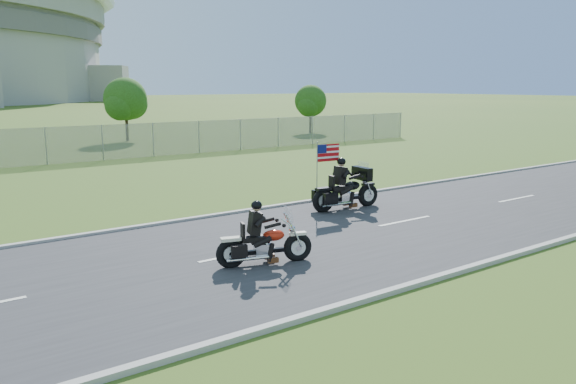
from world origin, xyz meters
TOP-DOWN VIEW (x-y plane):
  - ground at (0.00, 0.00)m, footprint 420.00×420.00m
  - road at (0.00, 0.00)m, footprint 120.00×8.00m
  - curb_north at (0.00, 4.05)m, footprint 120.00×0.18m
  - curb_south at (0.00, -4.05)m, footprint 120.00×0.18m
  - tree_fence_near at (6.04, 30.04)m, footprint 3.52×3.28m
  - tree_fence_far at (22.04, 28.03)m, footprint 3.08×2.87m
  - motorcycle_lead at (-1.89, -0.99)m, footprint 2.30×1.02m
  - motorcycle_follow at (3.68, 2.42)m, footprint 2.71×0.90m

SIDE VIEW (x-z plane):
  - ground at x=0.00m, z-range 0.00..0.00m
  - road at x=0.00m, z-range 0.00..0.04m
  - curb_north at x=0.00m, z-range -0.01..0.11m
  - curb_south at x=0.00m, z-range -0.01..0.11m
  - motorcycle_lead at x=-1.89m, z-range -0.29..1.30m
  - motorcycle_follow at x=3.68m, z-range -0.51..1.75m
  - tree_fence_far at x=22.04m, z-range 0.54..4.74m
  - tree_fence_near at x=6.04m, z-range 0.60..5.35m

